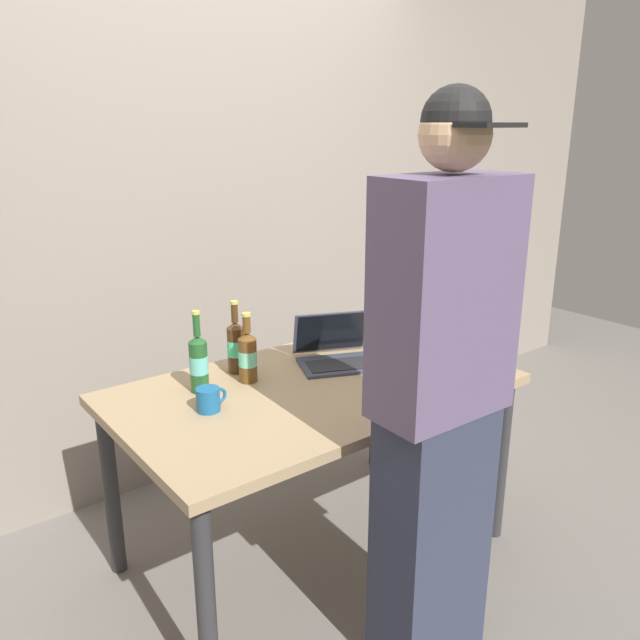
# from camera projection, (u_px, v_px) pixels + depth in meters

# --- Properties ---
(ground_plane) EXTENTS (8.00, 8.00, 0.00)m
(ground_plane) POSITION_uv_depth(u_px,v_px,m) (314.00, 550.00, 2.65)
(ground_plane) COLOR slate
(ground_plane) RESTS_ON ground
(desk) EXTENTS (1.49, 0.88, 0.75)m
(desk) POSITION_uv_depth(u_px,v_px,m) (314.00, 403.00, 2.45)
(desk) COLOR #9E8460
(desk) RESTS_ON ground
(laptop) EXTENTS (0.41, 0.38, 0.20)m
(laptop) POSITION_uv_depth(u_px,v_px,m) (337.00, 352.00, 2.64)
(laptop) COLOR #383D4C
(laptop) RESTS_ON desk
(beer_bottle_amber) EXTENTS (0.07, 0.07, 0.29)m
(beer_bottle_amber) POSITION_uv_depth(u_px,v_px,m) (236.00, 346.00, 2.51)
(beer_bottle_amber) COLOR #472B14
(beer_bottle_amber) RESTS_ON desk
(beer_bottle_brown) EXTENTS (0.07, 0.07, 0.31)m
(beer_bottle_brown) POSITION_uv_depth(u_px,v_px,m) (199.00, 362.00, 2.33)
(beer_bottle_brown) COLOR #1E5123
(beer_bottle_brown) RESTS_ON desk
(beer_bottle_dark) EXTENTS (0.07, 0.07, 0.27)m
(beer_bottle_dark) POSITION_uv_depth(u_px,v_px,m) (248.00, 355.00, 2.42)
(beer_bottle_dark) COLOR brown
(beer_bottle_dark) RESTS_ON desk
(person_figure) EXTENTS (0.41, 0.27, 1.79)m
(person_figure) POSITION_uv_depth(u_px,v_px,m) (439.00, 405.00, 1.86)
(person_figure) COLOR #2D3347
(person_figure) RESTS_ON ground
(coffee_mug) EXTENTS (0.11, 0.08, 0.08)m
(coffee_mug) POSITION_uv_depth(u_px,v_px,m) (209.00, 399.00, 2.19)
(coffee_mug) COLOR #19598C
(coffee_mug) RESTS_ON desk
(back_wall) EXTENTS (6.00, 0.10, 2.60)m
(back_wall) POSITION_uv_depth(u_px,v_px,m) (192.00, 211.00, 2.97)
(back_wall) COLOR gray
(back_wall) RESTS_ON ground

